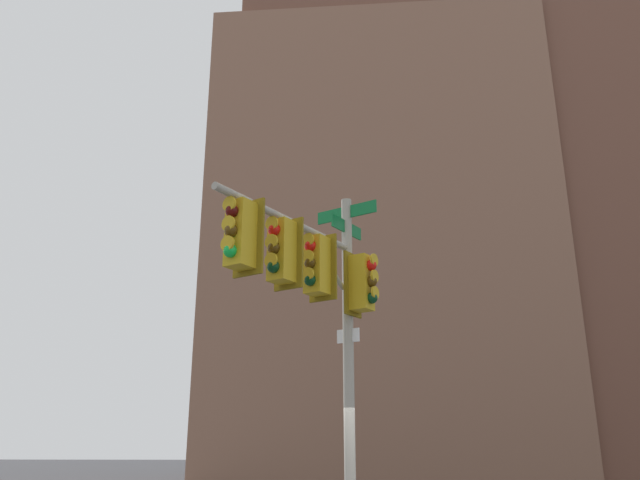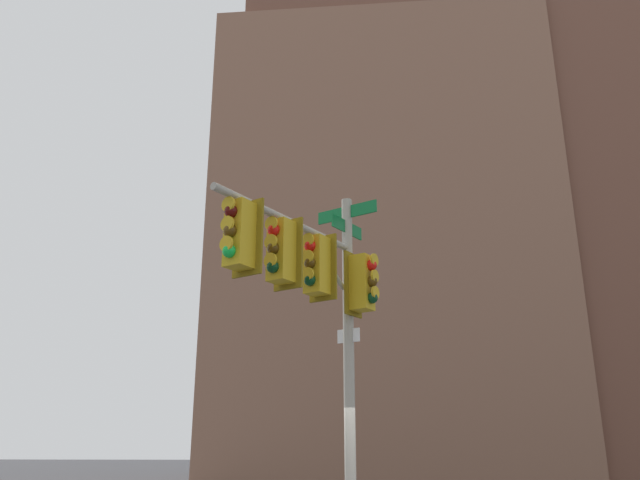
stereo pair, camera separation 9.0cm
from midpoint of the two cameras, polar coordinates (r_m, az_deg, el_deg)
signal_pole_assembly at (r=10.60m, az=-0.21°, el=-3.97°), size 2.35×3.61×6.32m
building_brick_nearside at (r=51.30m, az=11.14°, el=15.09°), size 27.68×15.70×59.32m
building_brick_midblock at (r=45.65m, az=5.79°, el=-1.86°), size 21.07×18.82×29.12m
building_glass_tower at (r=65.21m, az=21.69°, el=11.73°), size 23.78×31.42×65.81m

